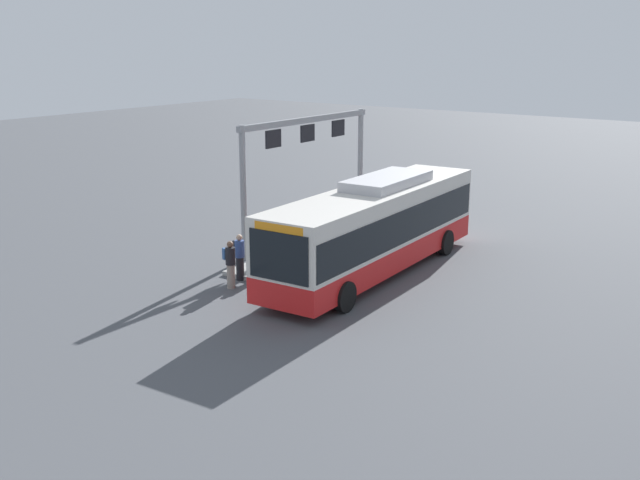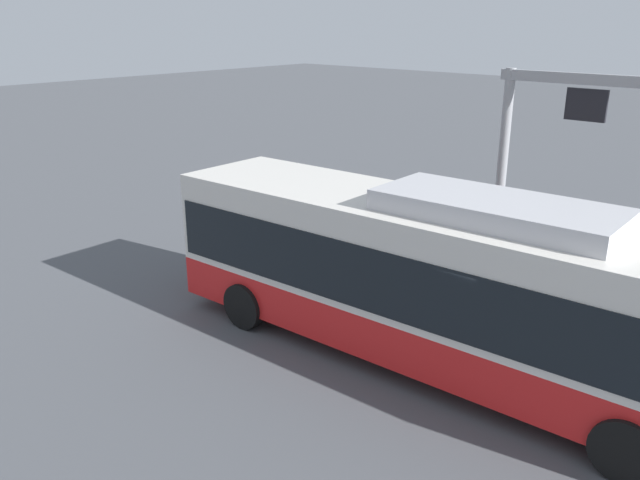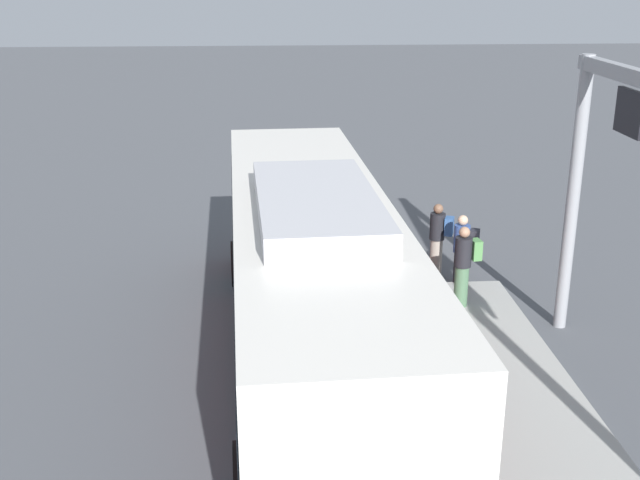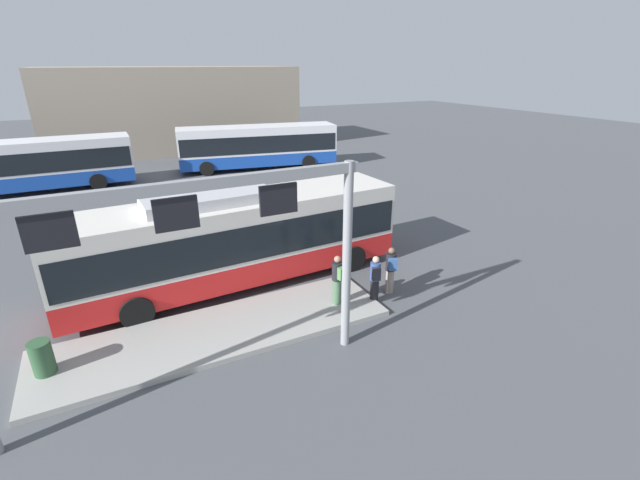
# 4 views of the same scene
# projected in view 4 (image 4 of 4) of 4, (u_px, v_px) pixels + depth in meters

# --- Properties ---
(ground_plane) EXTENTS (120.00, 120.00, 0.00)m
(ground_plane) POSITION_uv_depth(u_px,v_px,m) (241.00, 282.00, 15.73)
(ground_plane) COLOR #4C4F54
(platform_curb) EXTENTS (10.00, 2.80, 0.16)m
(platform_curb) POSITION_uv_depth(u_px,v_px,m) (220.00, 332.00, 12.67)
(platform_curb) COLOR #9E9E99
(platform_curb) RESTS_ON ground
(bus_main) EXTENTS (11.84, 3.10, 3.46)m
(bus_main) POSITION_uv_depth(u_px,v_px,m) (237.00, 235.00, 15.03)
(bus_main) COLOR red
(bus_main) RESTS_ON ground
(bus_background_left) EXTENTS (11.64, 4.38, 3.10)m
(bus_background_left) POSITION_uv_depth(u_px,v_px,m) (258.00, 144.00, 31.94)
(bus_background_left) COLOR #1947AD
(bus_background_left) RESTS_ON ground
(bus_background_right) EXTENTS (11.12, 2.73, 3.10)m
(bus_background_right) POSITION_uv_depth(u_px,v_px,m) (32.00, 163.00, 26.08)
(bus_background_right) COLOR #1947AD
(bus_background_right) RESTS_ON ground
(person_boarding) EXTENTS (0.52, 0.60, 1.67)m
(person_boarding) POSITION_uv_depth(u_px,v_px,m) (375.00, 279.00, 14.02)
(person_boarding) COLOR black
(person_boarding) RESTS_ON ground
(person_waiting_near) EXTENTS (0.47, 0.60, 1.67)m
(person_waiting_near) POSITION_uv_depth(u_px,v_px,m) (391.00, 269.00, 14.67)
(person_waiting_near) COLOR gray
(person_waiting_near) RESTS_ON ground
(person_waiting_mid) EXTENTS (0.39, 0.56, 1.67)m
(person_waiting_mid) POSITION_uv_depth(u_px,v_px,m) (338.00, 279.00, 13.67)
(person_waiting_mid) COLOR #476B4C
(person_waiting_mid) RESTS_ON platform_curb
(platform_sign_gantry) EXTENTS (8.58, 0.24, 5.20)m
(platform_sign_gantry) POSITION_uv_depth(u_px,v_px,m) (181.00, 249.00, 9.16)
(platform_sign_gantry) COLOR gray
(platform_sign_gantry) RESTS_ON ground
(station_building) EXTENTS (21.15, 8.00, 7.03)m
(station_building) POSITION_uv_depth(u_px,v_px,m) (174.00, 109.00, 38.84)
(station_building) COLOR tan
(station_building) RESTS_ON ground
(trash_bin) EXTENTS (0.52, 0.52, 0.90)m
(trash_bin) POSITION_uv_depth(u_px,v_px,m) (42.00, 358.00, 10.72)
(trash_bin) COLOR #2D5133
(trash_bin) RESTS_ON platform_curb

